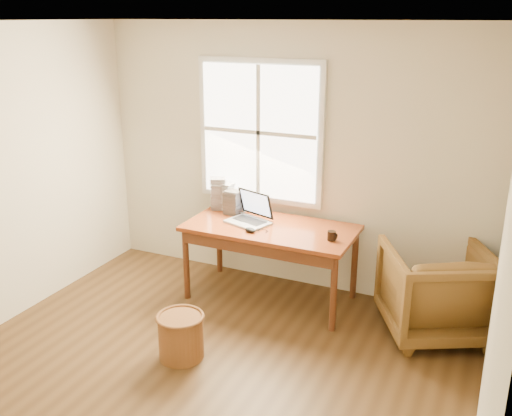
% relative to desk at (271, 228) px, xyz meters
% --- Properties ---
extents(room_shell, '(4.04, 4.54, 2.64)m').
position_rel_desk_xyz_m(room_shell, '(-0.02, -1.64, 0.59)').
color(room_shell, '#54381C').
rests_on(room_shell, ground).
extents(desk, '(1.60, 0.80, 0.04)m').
position_rel_desk_xyz_m(desk, '(0.00, 0.00, 0.00)').
color(desk, brown).
rests_on(desk, room_shell).
extents(armchair, '(1.16, 1.17, 0.80)m').
position_rel_desk_xyz_m(armchair, '(1.55, 0.00, -0.33)').
color(armchair, brown).
rests_on(armchair, room_shell).
extents(wicker_stool, '(0.45, 0.45, 0.36)m').
position_rel_desk_xyz_m(wicker_stool, '(-0.25, -1.24, -0.55)').
color(wicker_stool, brown).
rests_on(wicker_stool, room_shell).
extents(laptop, '(0.49, 0.50, 0.29)m').
position_rel_desk_xyz_m(laptop, '(-0.22, -0.03, 0.16)').
color(laptop, '#ACB0B4').
rests_on(laptop, desk).
extents(mouse, '(0.13, 0.11, 0.04)m').
position_rel_desk_xyz_m(mouse, '(-0.11, -0.22, 0.04)').
color(mouse, black).
rests_on(mouse, desk).
extents(coffee_mug, '(0.09, 0.09, 0.09)m').
position_rel_desk_xyz_m(coffee_mug, '(0.63, -0.10, 0.06)').
color(coffee_mug, black).
rests_on(coffee_mug, desk).
extents(cd_stack_a, '(0.16, 0.14, 0.28)m').
position_rel_desk_xyz_m(cd_stack_a, '(-0.61, 0.26, 0.16)').
color(cd_stack_a, '#B7BBC3').
rests_on(cd_stack_a, desk).
extents(cd_stack_b, '(0.16, 0.15, 0.24)m').
position_rel_desk_xyz_m(cd_stack_b, '(-0.49, 0.17, 0.14)').
color(cd_stack_b, '#222227').
rests_on(cd_stack_b, desk).
extents(cd_stack_c, '(0.19, 0.18, 0.33)m').
position_rel_desk_xyz_m(cd_stack_c, '(-0.68, 0.24, 0.19)').
color(cd_stack_c, '#A09FAC').
rests_on(cd_stack_c, desk).
extents(cd_stack_d, '(0.18, 0.17, 0.18)m').
position_rel_desk_xyz_m(cd_stack_d, '(-0.46, 0.29, 0.11)').
color(cd_stack_d, silver).
rests_on(cd_stack_d, desk).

